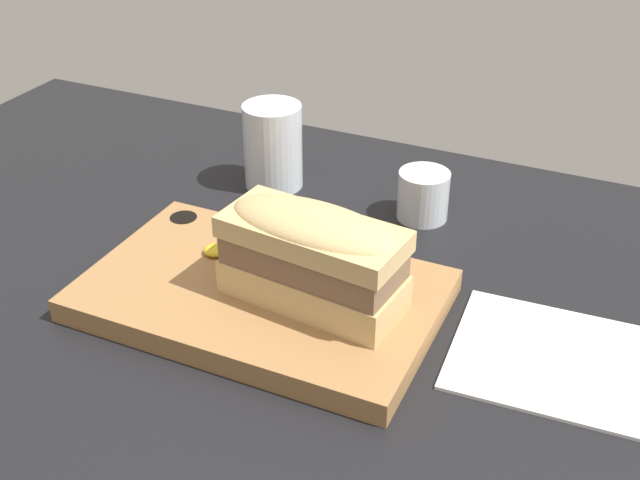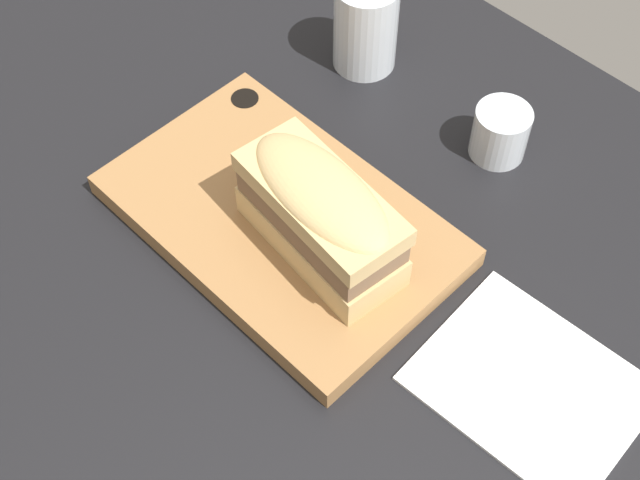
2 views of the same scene
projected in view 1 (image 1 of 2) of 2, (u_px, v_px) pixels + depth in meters
dining_table at (299, 323)px, 86.46cm from camera, size 144.65×92.23×2.00cm
serving_board at (262, 293)px, 87.10cm from camera, size 37.82×23.75×2.74cm
sandwich at (311, 255)px, 80.59cm from camera, size 19.63×10.25×10.67cm
mustard_dollop at (215, 250)px, 91.15cm from camera, size 2.59×2.59×1.04cm
water_glass at (273, 151)px, 109.01cm from camera, size 7.98×7.98×11.71cm
wine_glass at (423, 198)px, 102.46cm from camera, size 6.57×6.57×6.40cm
napkin at (559, 360)px, 79.37cm from camera, size 21.84×18.04×0.40cm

